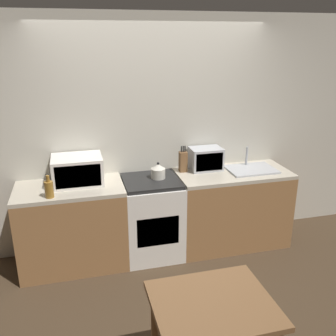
{
  "coord_description": "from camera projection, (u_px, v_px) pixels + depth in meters",
  "views": [
    {
      "loc": [
        -0.86,
        -2.8,
        2.35
      ],
      "look_at": [
        0.07,
        0.76,
        1.05
      ],
      "focal_mm": 40.0,
      "sensor_mm": 36.0,
      "label": 1
    }
  ],
  "objects": [
    {
      "name": "knife_block",
      "position": [
        183.0,
        161.0,
        4.21
      ],
      "size": [
        0.08,
        0.08,
        0.3
      ],
      "color": "brown",
      "rests_on": "counter_right_run"
    },
    {
      "name": "microwave",
      "position": [
        77.0,
        170.0,
        3.86
      ],
      "size": [
        0.51,
        0.4,
        0.29
      ],
      "color": "silver",
      "rests_on": "counter_left_run"
    },
    {
      "name": "dining_table",
      "position": [
        212.0,
        318.0,
        2.4
      ],
      "size": [
        0.76,
        0.65,
        0.77
      ],
      "color": "brown",
      "rests_on": "ground_plane"
    },
    {
      "name": "toaster_oven",
      "position": [
        206.0,
        159.0,
        4.27
      ],
      "size": [
        0.36,
        0.26,
        0.26
      ],
      "color": "#ADAFB5",
      "rests_on": "counter_right_run"
    },
    {
      "name": "kettle",
      "position": [
        158.0,
        171.0,
        4.02
      ],
      "size": [
        0.15,
        0.15,
        0.18
      ],
      "color": "beige",
      "rests_on": "stove_range"
    },
    {
      "name": "bottle",
      "position": [
        49.0,
        189.0,
        3.54
      ],
      "size": [
        0.08,
        0.08,
        0.22
      ],
      "color": "olive",
      "rests_on": "counter_left_run"
    },
    {
      "name": "sink_basin",
      "position": [
        251.0,
        169.0,
        4.29
      ],
      "size": [
        0.54,
        0.39,
        0.24
      ],
      "color": "#ADAFB5",
      "rests_on": "counter_right_run"
    },
    {
      "name": "ground_plane",
      "position": [
        182.0,
        299.0,
        3.54
      ],
      "size": [
        16.0,
        16.0,
        0.0
      ],
      "primitive_type": "plane",
      "color": "#3D2D1E"
    },
    {
      "name": "counter_left_run",
      "position": [
        73.0,
        226.0,
        3.96
      ],
      "size": [
        1.1,
        0.62,
        0.9
      ],
      "color": "olive",
      "rests_on": "ground_plane"
    },
    {
      "name": "wall_back",
      "position": [
        153.0,
        135.0,
        4.21
      ],
      "size": [
        10.0,
        0.06,
        2.6
      ],
      "color": "beige",
      "rests_on": "ground_plane"
    },
    {
      "name": "counter_right_run",
      "position": [
        231.0,
        208.0,
        4.39
      ],
      "size": [
        1.28,
        0.62,
        0.9
      ],
      "color": "olive",
      "rests_on": "ground_plane"
    },
    {
      "name": "stove_range",
      "position": [
        152.0,
        217.0,
        4.16
      ],
      "size": [
        0.62,
        0.62,
        0.9
      ],
      "color": "silver",
      "rests_on": "ground_plane"
    }
  ]
}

